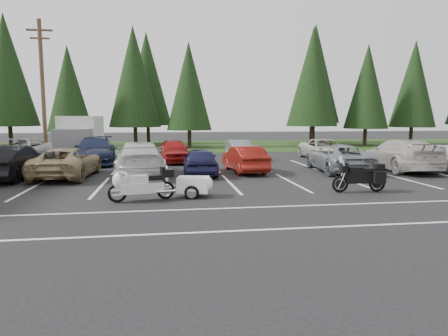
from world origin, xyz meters
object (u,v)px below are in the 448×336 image
car_near_7 (400,155)px  car_near_1 (12,162)px  car_far_2 (174,151)px  car_far_3 (240,151)px  car_far_4 (324,149)px  adventure_motorcycle (359,174)px  car_near_5 (245,159)px  touring_motorcycle (142,181)px  car_near_2 (67,163)px  car_far_0 (20,151)px  car_near_6 (338,158)px  car_near_8 (444,156)px  box_truck (79,138)px  car_near_4 (200,161)px  car_near_3 (140,158)px  car_far_1 (95,150)px  cargo_trailer (193,187)px  utility_pole (43,88)px

car_near_7 → car_near_1: bearing=5.3°
car_far_2 → car_far_3: car_far_2 is taller
car_near_7 → car_far_3: 9.58m
car_far_3 → car_far_4: bearing=0.5°
adventure_motorcycle → car_near_5: bearing=120.6°
touring_motorcycle → car_near_2: bearing=110.1°
car_far_3 → car_far_0: bearing=177.3°
car_near_6 → car_near_8: size_ratio=1.15×
box_truck → car_near_4: (7.45, -8.56, -0.76)m
car_far_4 → car_near_3: bearing=-153.5°
car_near_5 → box_truck: bearing=-44.4°
car_near_2 → adventure_motorcycle: 13.07m
car_far_1 → car_near_7: bearing=-24.1°
car_near_3 → car_far_2: (1.81, 5.22, -0.09)m
car_far_4 → car_near_5: bearing=-139.1°
touring_motorcycle → car_far_1: bearing=94.1°
touring_motorcycle → car_far_3: bearing=52.2°
car_far_2 → adventure_motorcycle: size_ratio=1.85×
car_near_1 → car_near_5: 11.04m
car_far_2 → cargo_trailer: 11.16m
utility_pole → car_near_6: utility_pole is taller
adventure_motorcycle → box_truck: bearing=135.9°
box_truck → car_near_7: bearing=-24.8°
utility_pole → car_far_2: 9.50m
car_far_2 → adventure_motorcycle: 13.04m
car_far_3 → car_far_2: bearing=-177.1°
car_far_0 → car_far_2: bearing=0.1°
car_near_4 → car_near_7: 10.75m
car_near_3 → car_far_1: 6.06m
car_far_3 → car_far_4: size_ratio=0.82×
car_far_4 → touring_motorcycle: touring_motorcycle is taller
utility_pole → car_far_3: 13.38m
car_far_1 → car_far_4: car_far_1 is taller
car_near_6 → car_far_2: 10.04m
car_near_5 → car_near_7: car_near_7 is taller
car_near_2 → car_near_3: size_ratio=0.90×
car_near_5 → car_far_3: (0.77, 5.29, -0.02)m
utility_pole → car_near_7: size_ratio=1.56×
car_near_8 → adventure_motorcycle: car_near_8 is taller
car_near_2 → car_far_1: (0.35, 5.71, 0.10)m
car_far_1 → touring_motorcycle: size_ratio=2.22×
car_near_7 → car_near_8: bearing=178.8°
car_far_2 → car_near_1: bearing=-147.8°
car_near_2 → cargo_trailer: (5.57, -5.50, -0.34)m
box_truck → car_near_5: (9.81, -7.91, -0.77)m
car_near_4 → cargo_trailer: 5.51m
utility_pole → car_near_6: (16.71, -7.85, -3.99)m
utility_pole → car_near_6: size_ratio=1.76×
car_near_6 → car_far_0: 18.88m
box_truck → car_near_2: (1.15, -8.51, -0.74)m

